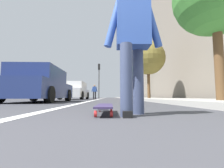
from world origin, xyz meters
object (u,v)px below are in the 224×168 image
skateboard (105,107)px  parked_car_mid (75,91)px  parked_car_near (40,86)px  street_tree_mid (148,58)px  pedestrian_distant (94,91)px  street_tree_far (131,73)px  traffic_light (99,75)px  skater_person (133,38)px

skateboard → parked_car_mid: bearing=14.5°
parked_car_near → street_tree_mid: (4.57, -5.96, 2.46)m
parked_car_near → pedestrian_distant: size_ratio=2.77×
skateboard → pedestrian_distant: pedestrian_distant is taller
skateboard → street_tree_far: bearing=-9.4°
parked_car_mid → traffic_light: size_ratio=0.94×
parked_car_near → parked_car_mid: (6.75, 0.01, 0.03)m
traffic_light → pedestrian_distant: (-4.04, 0.20, -2.35)m
skater_person → street_tree_mid: street_tree_mid is taller
traffic_light → street_tree_mid: 10.03m
parked_car_mid → street_tree_far: 9.44m
street_tree_mid → pedestrian_distant: 7.13m
skateboard → skater_person: (-0.15, -0.35, 0.84)m
skater_person → street_tree_far: 18.71m
parked_car_near → parked_car_mid: bearing=0.1°
skateboard → street_tree_mid: (9.23, -3.02, 3.06)m
parked_car_near → parked_car_mid: parked_car_mid is taller
street_tree_mid → street_tree_far: bearing=-0.0°
skater_person → traffic_light: size_ratio=0.35×
skater_person → traffic_light: 18.64m
skater_person → street_tree_far: bearing=-8.3°
parked_car_near → traffic_light: 13.95m
skater_person → pedestrian_distant: skater_person is taller
parked_car_near → street_tree_mid: street_tree_mid is taller
skateboard → skater_person: skater_person is taller
skateboard → street_tree_mid: 10.18m
skater_person → street_tree_mid: (9.38, -2.67, 2.21)m
parked_car_mid → pedestrian_distant: bearing=-27.0°
skateboard → street_tree_mid: bearing=-18.1°
street_tree_far → traffic_light: bearing=89.0°
pedestrian_distant → skateboard: bearing=-173.9°
traffic_light → street_tree_mid: bearing=-154.4°
skater_person → parked_car_mid: 12.02m
street_tree_mid → skateboard: bearing=161.9°
skateboard → parked_car_near: parked_car_near is taller
street_tree_far → pedestrian_distant: (-3.96, 4.53, -2.54)m
skateboard → street_tree_far: size_ratio=0.19×
parked_car_near → traffic_light: traffic_light is taller
skateboard → parked_car_mid: size_ratio=0.19×
parked_car_near → street_tree_far: 15.04m
skateboard → traffic_light: 18.59m
skateboard → parked_car_near: (4.66, 2.95, 0.60)m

